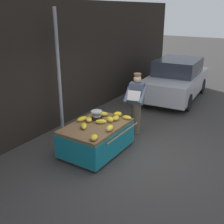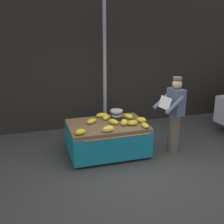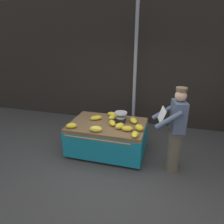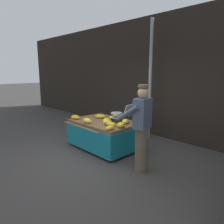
% 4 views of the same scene
% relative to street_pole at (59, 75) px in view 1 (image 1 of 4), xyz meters
% --- Properties ---
extents(ground_plane, '(60.00, 60.00, 0.00)m').
position_rel_street_pole_xyz_m(ground_plane, '(0.05, -2.26, -1.68)').
color(ground_plane, '#383533').
extents(back_wall, '(16.00, 0.24, 3.55)m').
position_rel_street_pole_xyz_m(back_wall, '(0.05, 0.53, 0.10)').
color(back_wall, black).
rests_on(back_wall, ground).
extents(street_pole, '(0.09, 0.09, 3.36)m').
position_rel_street_pole_xyz_m(street_pole, '(0.00, 0.00, 0.00)').
color(street_pole, gray).
rests_on(street_pole, ground).
extents(banana_cart, '(1.71, 1.35, 0.71)m').
position_rel_street_pole_xyz_m(banana_cart, '(-0.35, -1.42, -1.16)').
color(banana_cart, brown).
rests_on(banana_cart, ground).
extents(weighing_scale, '(0.28, 0.28, 0.23)m').
position_rel_street_pole_xyz_m(weighing_scale, '(-0.08, -1.25, -0.85)').
color(weighing_scale, black).
rests_on(weighing_scale, banana_cart).
extents(banana_bunch_0, '(0.27, 0.18, 0.13)m').
position_rel_street_pole_xyz_m(banana_bunch_0, '(-0.45, -1.88, -0.91)').
color(banana_bunch_0, yellow).
rests_on(banana_bunch_0, banana_cart).
extents(banana_bunch_1, '(0.26, 0.20, 0.11)m').
position_rel_street_pole_xyz_m(banana_bunch_1, '(0.15, -1.66, -0.91)').
color(banana_bunch_1, gold).
rests_on(banana_bunch_1, banana_cart).
extents(banana_bunch_2, '(0.13, 0.24, 0.09)m').
position_rel_street_pole_xyz_m(banana_bunch_2, '(0.35, -1.87, -0.92)').
color(banana_bunch_2, yellow).
rests_on(banana_bunch_2, banana_cart).
extents(banana_bunch_3, '(0.27, 0.27, 0.11)m').
position_rel_street_pole_xyz_m(banana_bunch_3, '(-0.28, -1.15, -0.92)').
color(banana_bunch_3, yellow).
rests_on(banana_bunch_3, banana_cart).
extents(banana_bunch_4, '(0.24, 0.30, 0.11)m').
position_rel_street_pole_xyz_m(banana_bunch_4, '(-0.22, -1.47, -0.92)').
color(banana_bunch_4, yellow).
rests_on(banana_bunch_4, banana_cart).
extents(banana_bunch_5, '(0.31, 0.22, 0.11)m').
position_rel_street_pole_xyz_m(banana_bunch_5, '(-0.34, -0.99, -0.91)').
color(banana_bunch_5, gold).
rests_on(banana_bunch_5, banana_cart).
extents(banana_bunch_6, '(0.30, 0.28, 0.10)m').
position_rel_street_pole_xyz_m(banana_bunch_6, '(-0.66, -1.29, -0.92)').
color(banana_bunch_6, gold).
rests_on(banana_bunch_6, banana_cart).
extents(banana_bunch_7, '(0.27, 0.27, 0.13)m').
position_rel_street_pole_xyz_m(banana_bunch_7, '(0.39, -1.57, -0.91)').
color(banana_bunch_7, gold).
rests_on(banana_bunch_7, banana_cart).
extents(banana_bunch_8, '(0.24, 0.26, 0.13)m').
position_rel_street_pole_xyz_m(banana_bunch_8, '(-0.02, -1.61, -0.91)').
color(banana_bunch_8, yellow).
rests_on(banana_bunch_8, banana_cart).
extents(banana_bunch_9, '(0.28, 0.24, 0.11)m').
position_rel_street_pole_xyz_m(banana_bunch_9, '(-1.02, -1.85, -0.91)').
color(banana_bunch_9, gold).
rests_on(banana_bunch_9, banana_cart).
extents(banana_bunch_10, '(0.26, 0.31, 0.11)m').
position_rel_street_pole_xyz_m(banana_bunch_10, '(0.21, -1.22, -0.91)').
color(banana_bunch_10, yellow).
rests_on(banana_bunch_10, banana_cart).
extents(vendor_person, '(0.65, 0.60, 1.71)m').
position_rel_street_pole_xyz_m(vendor_person, '(1.10, -1.74, -0.80)').
color(vendor_person, brown).
rests_on(vendor_person, ground).
extents(parked_car, '(4.02, 1.98, 1.51)m').
position_rel_street_pole_xyz_m(parked_car, '(4.85, -1.53, -0.93)').
color(parked_car, '#BCBCC1').
rests_on(parked_car, ground).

